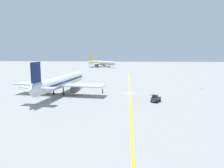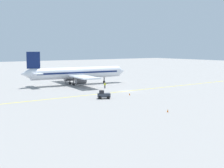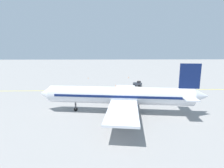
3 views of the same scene
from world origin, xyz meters
name	(u,v)px [view 3 (image 3 of 3)]	position (x,y,z in m)	size (l,w,h in m)	color
ground_plane	(105,90)	(0.00, 0.00, 0.00)	(400.00, 400.00, 0.00)	gray
apron_yellow_centreline	(105,90)	(0.00, 0.00, 0.00)	(0.40, 120.00, 0.01)	yellow
airplane_at_gate	(121,96)	(-21.33, -3.82, 3.71)	(28.43, 35.53, 10.60)	silver
baggage_tug_dark	(138,84)	(6.77, -12.15, 0.90)	(2.89, 3.34, 2.11)	#333842
ground_crew_worker	(109,94)	(-8.57, -1.35, 0.91)	(0.43, 0.45, 1.68)	#23232D
traffic_cone_near_nose	(129,77)	(26.34, -11.09, 0.28)	(0.32, 0.32, 0.55)	orange
traffic_cone_mid_apron	(116,86)	(6.26, -3.99, 0.28)	(0.32, 0.32, 0.55)	orange
traffic_cone_by_wingtip	(88,78)	(25.07, 8.34, 0.28)	(0.32, 0.32, 0.55)	orange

